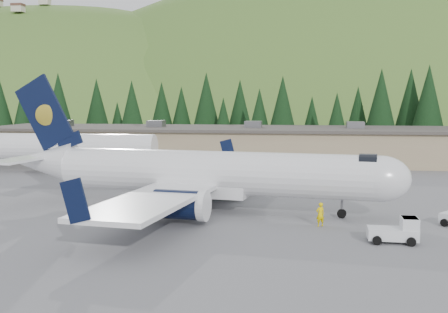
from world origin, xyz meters
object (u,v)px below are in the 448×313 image
airliner (203,174)px  second_airliner (49,146)px  baggage_tug_a (397,231)px  terminal_building (220,144)px  ramp_worker (320,214)px

airliner → second_airliner: size_ratio=1.28×
baggage_tug_a → terminal_building: 50.34m
airliner → baggage_tug_a: 17.23m
baggage_tug_a → terminal_building: size_ratio=0.05×
baggage_tug_a → terminal_building: (-18.55, 46.76, 1.86)m
second_airliner → ramp_worker: second_airliner is taller
baggage_tug_a → ramp_worker: size_ratio=1.80×
airliner → ramp_worker: 11.04m
baggage_tug_a → airliner: bearing=149.8°
airliner → terminal_building: airliner is taller
baggage_tug_a → ramp_worker: ramp_worker is taller
airliner → ramp_worker: bearing=-18.2°
airliner → baggage_tug_a: size_ratio=10.89×
airliner → terminal_building: 38.07m
ramp_worker → airliner: bearing=-51.7°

